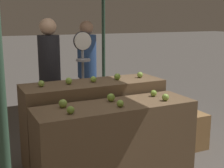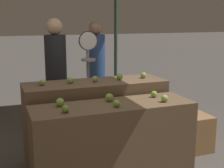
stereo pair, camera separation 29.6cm
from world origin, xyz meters
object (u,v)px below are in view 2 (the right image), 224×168
person_vendor_at_scale (56,69)px  wooden_crate_side (189,132)px  person_customer_left (96,64)px  produce_scale (88,63)px

person_vendor_at_scale → wooden_crate_side: 2.06m
person_customer_left → wooden_crate_side: (0.83, -1.54, -0.77)m
produce_scale → person_customer_left: 0.85m
wooden_crate_side → person_vendor_at_scale: bearing=147.7°
person_vendor_at_scale → wooden_crate_side: person_vendor_at_scale is taller
person_vendor_at_scale → person_customer_left: person_vendor_at_scale is taller
person_vendor_at_scale → person_customer_left: bearing=-144.4°
wooden_crate_side → produce_scale: bearing=146.7°
wooden_crate_side → person_customer_left: bearing=118.4°
produce_scale → person_customer_left: bearing=65.1°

